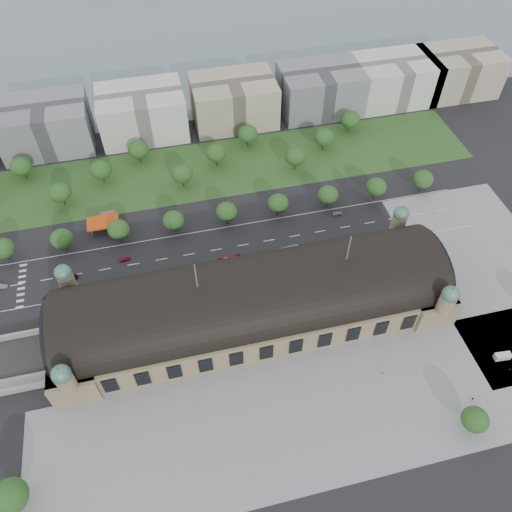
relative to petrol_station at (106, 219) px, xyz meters
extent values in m
plane|color=black|center=(53.91, -65.28, -2.95)|extent=(900.00, 900.00, 0.00)
cube|color=#8D7C58|center=(53.91, -65.28, 3.05)|extent=(150.00, 40.00, 12.00)
cube|color=#8D7C58|center=(-13.09, -65.28, 3.05)|extent=(16.00, 43.00, 12.00)
cube|color=#8D7C58|center=(120.91, -65.28, 3.05)|extent=(16.00, 43.00, 12.00)
cylinder|color=black|center=(53.91, -65.28, 9.05)|extent=(144.00, 37.60, 37.60)
cylinder|color=black|center=(-19.09, -65.28, 11.05)|extent=(1.20, 32.00, 32.00)
cylinder|color=black|center=(126.91, -65.28, 11.05)|extent=(1.20, 32.00, 32.00)
cylinder|color=#8D7C58|center=(-13.09, -44.28, 13.05)|extent=(6.00, 6.00, 8.00)
sphere|color=#4B7864|center=(-13.09, -44.28, 18.55)|extent=(6.40, 6.40, 6.40)
cone|color=#4B7864|center=(-13.09, -44.28, 22.55)|extent=(1.00, 1.00, 2.50)
cylinder|color=#8D7C58|center=(120.91, -44.28, 13.05)|extent=(6.00, 6.00, 8.00)
sphere|color=#4B7864|center=(120.91, -44.28, 18.55)|extent=(6.40, 6.40, 6.40)
cone|color=#4B7864|center=(120.91, -44.28, 22.55)|extent=(1.00, 1.00, 2.50)
cylinder|color=#8D7C58|center=(-13.09, -86.28, 13.05)|extent=(6.00, 6.00, 8.00)
sphere|color=#4B7864|center=(-13.09, -86.28, 18.55)|extent=(6.40, 6.40, 6.40)
cone|color=#4B7864|center=(-13.09, -86.28, 22.55)|extent=(1.00, 1.00, 2.50)
cylinder|color=#8D7C58|center=(120.91, -86.28, 13.05)|extent=(6.00, 6.00, 8.00)
sphere|color=#4B7864|center=(120.91, -86.28, 18.55)|extent=(6.40, 6.40, 6.40)
cone|color=#4B7864|center=(120.91, -86.28, 22.55)|extent=(1.00, 1.00, 2.50)
cylinder|color=#59595B|center=(33.91, -65.28, 28.55)|extent=(0.50, 0.50, 12.00)
cylinder|color=#59595B|center=(88.91, -65.28, 28.55)|extent=(0.50, 0.50, 12.00)
cube|color=gray|center=(63.91, -109.28, -2.95)|extent=(190.00, 48.00, 0.12)
cube|color=gray|center=(156.91, -65.28, -2.95)|extent=(56.00, 100.00, 0.12)
cube|color=black|center=(33.91, -27.28, -2.95)|extent=(260.00, 26.00, 0.10)
cube|color=#2B5220|center=(38.91, 27.72, -2.95)|extent=(300.00, 45.00, 0.10)
cube|color=#C53E0B|center=(-1.09, -3.28, 1.75)|extent=(14.00, 9.00, 0.70)
cube|color=#59595B|center=(0.91, 2.72, -1.35)|extent=(7.00, 5.00, 3.20)
cylinder|color=#59595B|center=(-6.59, -0.08, -0.75)|extent=(0.50, 0.50, 4.40)
cylinder|color=#59595B|center=(4.41, -0.08, -0.75)|extent=(0.50, 0.50, 4.40)
cylinder|color=#59595B|center=(-6.59, -6.48, -0.75)|extent=(0.50, 0.50, 4.40)
cylinder|color=#59595B|center=(4.41, -6.48, -0.75)|extent=(0.50, 0.50, 4.40)
cube|color=slate|center=(53.91, 232.72, -2.95)|extent=(700.00, 320.00, 0.08)
cube|color=gray|center=(-26.09, 67.72, 9.05)|extent=(45.00, 32.00, 24.00)
cube|color=silver|center=(23.91, 67.72, 9.05)|extent=(45.00, 32.00, 24.00)
cube|color=tan|center=(73.91, 67.72, 9.05)|extent=(45.00, 32.00, 24.00)
cube|color=gray|center=(123.91, 67.72, 9.05)|extent=(45.00, 32.00, 24.00)
cube|color=silver|center=(168.91, 67.72, 9.05)|extent=(45.00, 32.00, 24.00)
cube|color=tan|center=(208.91, 67.72, 9.05)|extent=(45.00, 32.00, 24.00)
cylinder|color=#2D2116|center=(-42.09, -12.28, -0.79)|extent=(0.70, 0.70, 4.32)
ellipsoid|color=#1C4518|center=(-42.09, -12.28, 4.49)|extent=(9.60, 9.60, 8.16)
cylinder|color=#2D2116|center=(-18.09, -12.28, -0.79)|extent=(0.70, 0.70, 4.32)
ellipsoid|color=#1C4518|center=(-18.09, -12.28, 4.49)|extent=(9.60, 9.60, 8.16)
cylinder|color=#2D2116|center=(5.91, -12.28, -0.79)|extent=(0.70, 0.70, 4.32)
ellipsoid|color=#1C4518|center=(5.91, -12.28, 4.49)|extent=(9.60, 9.60, 8.16)
cylinder|color=#2D2116|center=(29.91, -12.28, -0.79)|extent=(0.70, 0.70, 4.32)
ellipsoid|color=#1C4518|center=(29.91, -12.28, 4.49)|extent=(9.60, 9.60, 8.16)
cylinder|color=#2D2116|center=(53.91, -12.28, -0.79)|extent=(0.70, 0.70, 4.32)
ellipsoid|color=#1C4518|center=(53.91, -12.28, 4.49)|extent=(9.60, 9.60, 8.16)
cylinder|color=#2D2116|center=(77.91, -12.28, -0.79)|extent=(0.70, 0.70, 4.32)
ellipsoid|color=#1C4518|center=(77.91, -12.28, 4.49)|extent=(9.60, 9.60, 8.16)
cylinder|color=#2D2116|center=(101.91, -12.28, -0.79)|extent=(0.70, 0.70, 4.32)
ellipsoid|color=#1C4518|center=(101.91, -12.28, 4.49)|extent=(9.60, 9.60, 8.16)
cylinder|color=#2D2116|center=(125.91, -12.28, -0.79)|extent=(0.70, 0.70, 4.32)
ellipsoid|color=#1C4518|center=(125.91, -12.28, 4.49)|extent=(9.60, 9.60, 8.16)
cylinder|color=#2D2116|center=(149.91, -12.28, -0.79)|extent=(0.70, 0.70, 4.32)
ellipsoid|color=#1C4518|center=(149.91, -12.28, 4.49)|extent=(9.60, 9.60, 8.16)
cylinder|color=#2D2116|center=(-38.09, 41.72, -0.61)|extent=(0.70, 0.70, 4.68)
ellipsoid|color=#1C4518|center=(-38.09, 41.72, 5.11)|extent=(10.40, 10.40, 8.84)
cylinder|color=#2D2116|center=(-19.09, 17.72, -0.61)|extent=(0.70, 0.70, 4.68)
ellipsoid|color=#1C4518|center=(-19.09, 17.72, 5.11)|extent=(10.40, 10.40, 8.84)
cylinder|color=#2D2116|center=(-0.09, 29.72, -0.61)|extent=(0.70, 0.70, 4.68)
ellipsoid|color=#1C4518|center=(-0.09, 29.72, 5.11)|extent=(10.40, 10.40, 8.84)
cylinder|color=#2D2116|center=(18.91, 41.72, -0.61)|extent=(0.70, 0.70, 4.68)
ellipsoid|color=#1C4518|center=(18.91, 41.72, 5.11)|extent=(10.40, 10.40, 8.84)
cylinder|color=#2D2116|center=(37.91, 17.72, -0.61)|extent=(0.70, 0.70, 4.68)
ellipsoid|color=#1C4518|center=(37.91, 17.72, 5.11)|extent=(10.40, 10.40, 8.84)
cylinder|color=#2D2116|center=(56.91, 29.72, -0.61)|extent=(0.70, 0.70, 4.68)
ellipsoid|color=#1C4518|center=(56.91, 29.72, 5.11)|extent=(10.40, 10.40, 8.84)
cylinder|color=#2D2116|center=(75.91, 41.72, -0.61)|extent=(0.70, 0.70, 4.68)
ellipsoid|color=#1C4518|center=(75.91, 41.72, 5.11)|extent=(10.40, 10.40, 8.84)
cylinder|color=#2D2116|center=(94.91, 17.72, -0.61)|extent=(0.70, 0.70, 4.68)
ellipsoid|color=#1C4518|center=(94.91, 17.72, 5.11)|extent=(10.40, 10.40, 8.84)
cylinder|color=#2D2116|center=(113.91, 29.72, -0.61)|extent=(0.70, 0.70, 4.68)
ellipsoid|color=#1C4518|center=(113.91, 29.72, 5.11)|extent=(10.40, 10.40, 8.84)
cylinder|color=#2D2116|center=(132.91, 41.72, -0.61)|extent=(0.70, 0.70, 4.68)
ellipsoid|color=#1C4518|center=(132.91, 41.72, 5.11)|extent=(10.40, 10.40, 8.84)
cylinder|color=#2D2116|center=(-31.09, -115.28, -0.61)|extent=(0.70, 0.70, 4.68)
ellipsoid|color=#1C4518|center=(-31.09, -115.28, 5.11)|extent=(11.00, 11.00, 9.35)
cylinder|color=#2D2116|center=(113.91, -125.28, -0.97)|extent=(0.70, 0.70, 3.96)
ellipsoid|color=#1C4518|center=(113.91, -125.28, 3.87)|extent=(9.00, 9.00, 7.65)
imported|color=gray|center=(-43.92, -27.23, -2.14)|extent=(5.06, 2.31, 1.61)
imported|color=black|center=(-15.76, -28.90, -2.23)|extent=(5.26, 2.61, 1.43)
imported|color=maroon|center=(6.65, -24.02, -2.27)|extent=(4.86, 2.50, 1.35)
imported|color=#54575B|center=(105.19, -18.89, -2.22)|extent=(4.48, 1.69, 1.46)
imported|color=black|center=(-0.68, -44.28, -2.25)|extent=(4.47, 3.02, 1.39)
imported|color=maroon|center=(7.79, -40.28, -2.14)|extent=(6.44, 4.97, 1.63)
imported|color=#18163F|center=(3.95, -40.28, -2.26)|extent=(5.01, 4.29, 1.38)
imported|color=#55565C|center=(2.20, -44.28, -2.13)|extent=(5.02, 4.49, 1.65)
imported|color=silver|center=(16.57, -44.28, -2.17)|extent=(5.02, 3.33, 1.56)
imported|color=gray|center=(24.45, -40.28, -2.27)|extent=(5.26, 4.76, 1.36)
imported|color=black|center=(34.87, -40.98, -2.18)|extent=(5.68, 4.48, 1.54)
imported|color=red|center=(50.01, -35.61, -1.50)|extent=(10.57, 3.12, 2.90)
imported|color=beige|center=(45.40, -38.28, -1.40)|extent=(11.20, 2.94, 3.10)
imported|color=beige|center=(76.14, -36.89, -1.13)|extent=(13.28, 4.13, 3.64)
cube|color=silver|center=(138.89, -104.30, -1.66)|extent=(6.13, 2.85, 2.58)
cube|color=silver|center=(136.71, -104.12, -2.06)|extent=(1.76, 2.30, 1.79)
imported|color=gray|center=(93.42, -100.45, -2.08)|extent=(0.88, 0.54, 1.75)
imported|color=gray|center=(138.78, -109.56, -2.07)|extent=(1.12, 0.74, 1.75)
imported|color=gray|center=(119.84, -116.80, -2.09)|extent=(1.21, 0.91, 1.72)
camera|label=1|loc=(29.42, -172.32, 161.39)|focal=35.00mm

